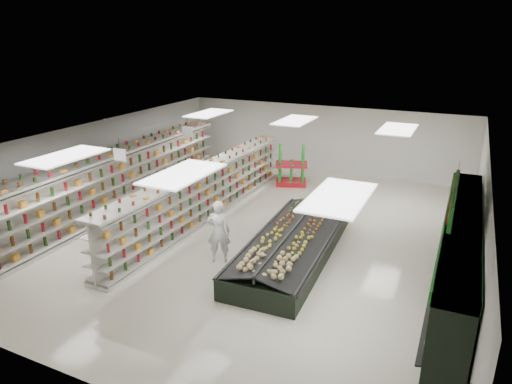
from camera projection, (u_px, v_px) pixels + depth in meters
The scene contains 16 objects.
floor at pixel (252, 230), 15.90m from camera, with size 16.00×16.00×0.00m, color beige.
ceiling at pixel (252, 140), 14.84m from camera, with size 14.00×16.00×0.02m, color white.
wall_back at pixel (323, 139), 22.20m from camera, with size 14.00×0.02×3.20m, color silver.
wall_front at pixel (68, 310), 8.54m from camera, with size 14.00×0.02×3.20m, color silver.
wall_left at pixel (94, 162), 18.17m from camera, with size 0.02×16.00×3.20m, color silver.
wall_right at pixel (481, 221), 12.57m from camera, with size 0.02×16.00×3.20m, color silver.
produce_wall_case at pixel (458, 252), 11.59m from camera, with size 0.93×8.00×2.20m.
aisle_sign_near at pixel (120, 155), 14.80m from camera, with size 0.52×0.06×0.75m.
aisle_sign_far at pixel (188, 132), 18.22m from camera, with size 0.52×0.06×0.75m.
hortifruti_banner at pixel (454, 198), 11.24m from camera, with size 0.12×3.20×0.95m.
gondola_left at pixel (113, 186), 17.10m from camera, with size 1.29×13.43×2.33m.
gondola_center at pixel (206, 194), 16.69m from camera, with size 0.99×11.29×1.96m.
produce_island at pixel (293, 243), 13.90m from camera, with size 2.59×6.41×0.94m.
soda_endcap at pixel (291, 166), 20.31m from camera, with size 1.64×1.37×1.78m.
shopper_main at pixel (219, 231), 13.43m from camera, with size 0.70×0.46×1.93m, color white.
shopper_background at pixel (222, 171), 19.77m from camera, with size 0.78×0.48×1.60m, color tan.
Camera 1 is at (6.30, -13.13, 6.53)m, focal length 32.00 mm.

